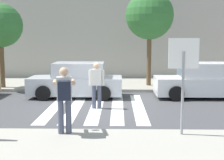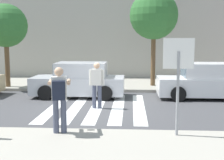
{
  "view_description": "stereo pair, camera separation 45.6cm",
  "coord_description": "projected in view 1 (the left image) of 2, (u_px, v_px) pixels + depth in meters",
  "views": [
    {
      "loc": [
        0.83,
        -11.45,
        2.56
      ],
      "look_at": [
        0.6,
        -0.2,
        1.1
      ],
      "focal_mm": 50.0,
      "sensor_mm": 36.0,
      "label": 1
    },
    {
      "loc": [
        1.29,
        -11.43,
        2.56
      ],
      "look_at": [
        0.6,
        -0.2,
        1.1
      ],
      "focal_mm": 50.0,
      "sensor_mm": 36.0,
      "label": 2
    }
  ],
  "objects": [
    {
      "name": "crosswalk_stripe_2",
      "position": [
        97.0,
        107.0,
        11.9
      ],
      "size": [
        0.44,
        5.2,
        0.01
      ],
      "primitive_type": "cube",
      "color": "silver",
      "rests_on": "ground"
    },
    {
      "name": "sidewalk_far",
      "position": [
        104.0,
        84.0,
        17.64
      ],
      "size": [
        60.0,
        4.8,
        0.14
      ],
      "primitive_type": "cube",
      "color": "#9E998C",
      "rests_on": "ground"
    },
    {
      "name": "ground_plane",
      "position": [
        96.0,
        108.0,
        11.7
      ],
      "size": [
        120.0,
        120.0,
        0.0
      ],
      "primitive_type": "plane",
      "color": "#424244"
    },
    {
      "name": "crosswalk_stripe_4",
      "position": [
        138.0,
        107.0,
        11.87
      ],
      "size": [
        0.44,
        5.2,
        0.01
      ],
      "primitive_type": "cube",
      "color": "silver",
      "rests_on": "ground"
    },
    {
      "name": "building_facade_far",
      "position": [
        106.0,
        28.0,
        21.58
      ],
      "size": [
        56.0,
        4.0,
        6.68
      ],
      "primitive_type": "cube",
      "color": "#ADA89E",
      "rests_on": "ground"
    },
    {
      "name": "stop_sign",
      "position": [
        183.0,
        65.0,
        7.82
      ],
      "size": [
        0.76,
        0.08,
        2.46
      ],
      "color": "gray",
      "rests_on": "sidewalk_near"
    },
    {
      "name": "parked_car_silver",
      "position": [
        77.0,
        81.0,
        13.91
      ],
      "size": [
        4.1,
        1.92,
        1.55
      ],
      "color": "#B7BABF",
      "rests_on": "ground"
    },
    {
      "name": "street_tree_center",
      "position": [
        150.0,
        16.0,
        16.2
      ],
      "size": [
        2.51,
        2.51,
        4.93
      ],
      "color": "brown",
      "rests_on": "sidewalk_far"
    },
    {
      "name": "pedestrian_crossing",
      "position": [
        97.0,
        83.0,
        11.56
      ],
      "size": [
        0.58,
        0.25,
        1.72
      ],
      "color": "#474C60",
      "rests_on": "ground"
    },
    {
      "name": "crosswalk_stripe_3",
      "position": [
        117.0,
        107.0,
        11.88
      ],
      "size": [
        0.44,
        5.2,
        0.01
      ],
      "primitive_type": "cube",
      "color": "silver",
      "rests_on": "ground"
    },
    {
      "name": "parked_car_white",
      "position": [
        203.0,
        81.0,
        13.79
      ],
      "size": [
        4.1,
        1.92,
        1.55
      ],
      "color": "white",
      "rests_on": "ground"
    },
    {
      "name": "crosswalk_stripe_0",
      "position": [
        55.0,
        107.0,
        11.93
      ],
      "size": [
        0.44,
        5.2,
        0.01
      ],
      "primitive_type": "cube",
      "color": "silver",
      "rests_on": "ground"
    },
    {
      "name": "crosswalk_stripe_1",
      "position": [
        76.0,
        107.0,
        11.91
      ],
      "size": [
        0.44,
        5.2,
        0.01
      ],
      "primitive_type": "cube",
      "color": "silver",
      "rests_on": "ground"
    },
    {
      "name": "photographer_with_backpack",
      "position": [
        64.0,
        95.0,
        7.96
      ],
      "size": [
        0.67,
        0.91,
        1.72
      ],
      "color": "#474C60",
      "rests_on": "sidewalk_near"
    },
    {
      "name": "street_tree_west",
      "position": [
        0.0,
        26.0,
        15.56
      ],
      "size": [
        2.2,
        2.2,
        4.23
      ],
      "color": "brown",
      "rests_on": "sidewalk_far"
    }
  ]
}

